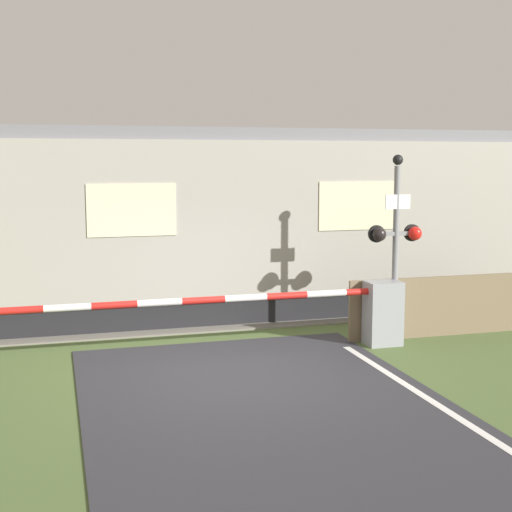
# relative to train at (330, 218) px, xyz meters

# --- Properties ---
(ground_plane) EXTENTS (80.00, 80.00, 0.00)m
(ground_plane) POSITION_rel_train_xyz_m (-3.13, -4.31, -1.94)
(ground_plane) COLOR #4C6033
(track_bed) EXTENTS (36.00, 3.20, 0.13)m
(track_bed) POSITION_rel_train_xyz_m (-3.13, 0.00, -1.92)
(track_bed) COLOR slate
(track_bed) RESTS_ON ground_plane
(train) EXTENTS (15.91, 2.80, 3.80)m
(train) POSITION_rel_train_xyz_m (0.00, 0.00, 0.00)
(train) COLOR black
(train) RESTS_ON ground_plane
(crossing_barrier) EXTENTS (6.73, 0.44, 1.11)m
(crossing_barrier) POSITION_rel_train_xyz_m (-0.96, -3.25, -1.30)
(crossing_barrier) COLOR gray
(crossing_barrier) RESTS_ON ground_plane
(signal_post) EXTENTS (0.98, 0.26, 3.28)m
(signal_post) POSITION_rel_train_xyz_m (0.00, -3.08, -0.08)
(signal_post) COLOR gray
(signal_post) RESTS_ON ground_plane
(roadside_fence) EXTENTS (4.08, 0.06, 1.10)m
(roadside_fence) POSITION_rel_train_xyz_m (1.23, -2.96, -1.39)
(roadside_fence) COLOR #726047
(roadside_fence) RESTS_ON ground_plane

